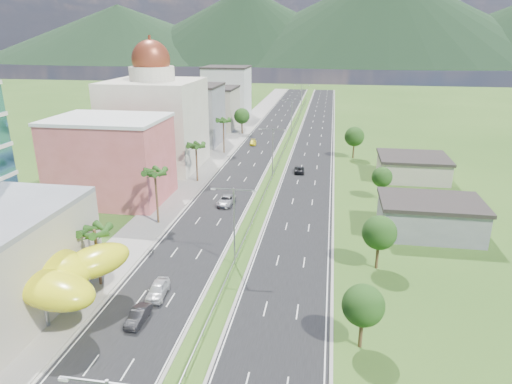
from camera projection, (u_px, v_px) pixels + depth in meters
The scene contains 33 objects.
ground at pixel (217, 305), 53.05m from camera, with size 500.00×500.00×0.00m, color #2D5119.
road_left at pixel (265, 138), 138.10m from camera, with size 11.00×260.00×0.04m, color black.
road_right at pixel (315, 140), 135.80m from camera, with size 11.00×260.00×0.04m, color black.
sidewalk_left at pixel (234, 137), 139.54m from camera, with size 7.00×260.00×0.12m, color gray.
median_guardrail at pixel (283, 151), 119.96m from camera, with size 0.10×216.06×0.76m.
streetlight_median_b at pixel (234, 219), 60.16m from camera, with size 6.04×0.25×11.00m.
streetlight_median_c at pixel (273, 148), 97.45m from camera, with size 6.04×0.25×11.00m.
streetlight_median_d at pixel (292, 114), 139.40m from camera, with size 6.04×0.25×11.00m.
streetlight_median_e at pixel (302, 95), 181.35m from camera, with size 6.04×0.25×11.00m.
lime_canopy at pixel (33, 269), 50.75m from camera, with size 18.00×15.00×7.40m.
pink_shophouse at pixel (111, 161), 84.72m from camera, with size 20.00×15.00×15.00m, color #BD554D.
domed_building at pixel (155, 119), 104.89m from camera, with size 20.00×20.00×28.70m.
midrise_grey at pixel (192, 115), 129.15m from camera, with size 16.00×15.00×16.00m, color slate.
midrise_beige at pixel (212, 109), 150.15m from camera, with size 16.00×15.00×13.00m, color #ABA58C.
midrise_white at pixel (227, 93), 170.77m from camera, with size 16.00×15.00×18.00m, color silver.
shed_near at pixel (430, 219), 71.25m from camera, with size 15.00×10.00×5.00m, color slate.
shed_far at pixel (412, 168), 99.01m from camera, with size 14.00×12.00×4.40m, color #ABA58C.
palm_tree_b at pixel (95, 233), 54.98m from camera, with size 3.60×3.60×8.10m.
palm_tree_c at pixel (155, 174), 73.15m from camera, with size 3.60×3.60×9.60m.
palm_tree_d at pixel (196, 147), 94.91m from camera, with size 3.60×3.60×8.60m.
palm_tree_e at pixel (223, 122), 117.96m from camera, with size 3.60×3.60×9.40m.
leafy_tree_lfar at pixel (242, 116), 142.16m from camera, with size 4.90×4.90×8.05m.
leafy_tree_ra at pixel (363, 306), 44.37m from camera, with size 4.20×4.20×6.90m.
leafy_tree_rb at pixel (379, 233), 59.63m from camera, with size 4.55×4.55×7.47m.
leafy_tree_rc at pixel (382, 177), 85.54m from camera, with size 3.85×3.85×6.33m.
leafy_tree_rd at pixel (354, 137), 113.72m from camera, with size 4.90×4.90×8.05m.
mountain_ridge at pixel (381, 65), 463.35m from camera, with size 860.00×140.00×90.00m, color black, non-canonical shape.
car_white_near_left at pixel (158, 289), 54.52m from camera, with size 2.00×4.97×1.69m, color silver.
car_dark_left at pixel (138, 316), 49.61m from camera, with size 1.55×4.44×1.46m, color black.
car_silver_mid_left at pixel (226, 200), 83.89m from camera, with size 2.61×5.66×1.57m, color #939499.
car_yellow_far_left at pixel (253, 142), 129.44m from camera, with size 1.78×4.37×1.27m, color gold.
car_dark_far_right at pixel (299, 170), 103.38m from camera, with size 2.20×4.77×1.33m, color black.
motorcycle at pixel (151, 251), 64.78m from camera, with size 0.59×1.96×1.26m, color black.
Camera 1 is at (11.90, -44.48, 29.78)m, focal length 32.00 mm.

